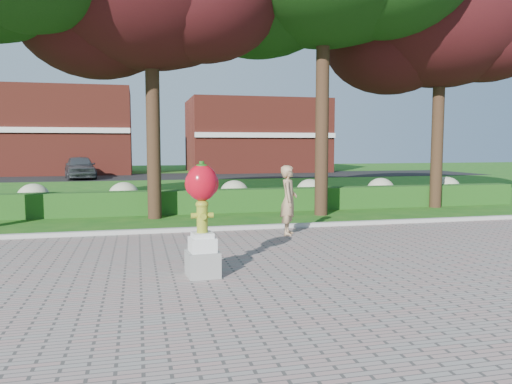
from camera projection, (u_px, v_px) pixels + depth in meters
ground at (259, 255)px, 10.74m from camera, size 100.00×100.00×0.00m
walkway at (328, 315)px, 6.87m from camera, size 40.00×14.00×0.04m
curb at (233, 229)px, 13.64m from camera, size 40.00×0.18×0.15m
lawn_hedge at (212, 201)px, 17.49m from camera, size 24.00×0.70×0.80m
hydrangea_row at (223, 194)px, 18.57m from camera, size 20.10×1.10×0.99m
street at (172, 176)px, 37.86m from camera, size 50.00×8.00×0.02m
building_left at (43, 131)px, 41.05m from camera, size 14.00×8.00×7.00m
building_right at (256, 136)px, 45.22m from camera, size 12.00×8.00×6.40m
tree_far_right at (438, 20)px, 18.40m from camera, size 7.88×6.72×10.21m
hydrant_sculpture at (202, 216)px, 8.72m from camera, size 0.59×0.59×2.03m
woman at (289, 200)px, 12.86m from camera, size 0.64×0.77×1.80m
parked_car at (80, 167)px, 34.94m from camera, size 2.73×5.05×1.63m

